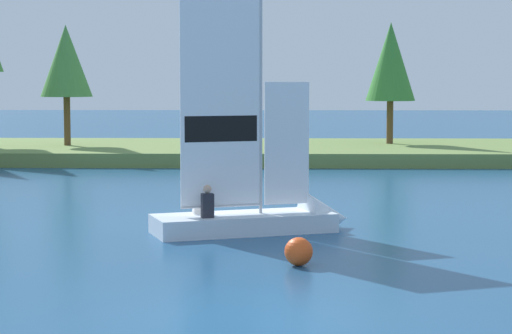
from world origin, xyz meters
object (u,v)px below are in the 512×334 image
(shoreline_tree_midright, at_px, (391,62))
(sailboat, at_px, (274,212))
(channel_buoy, at_px, (299,252))
(shoreline_tree_centre, at_px, (66,61))

(shoreline_tree_midright, relative_size, sailboat, 0.85)
(shoreline_tree_midright, distance_m, channel_buoy, 28.53)
(shoreline_tree_midright, height_order, sailboat, shoreline_tree_midright)
(shoreline_tree_midright, bearing_deg, sailboat, -103.36)
(shoreline_tree_centre, bearing_deg, channel_buoy, -68.47)
(shoreline_tree_centre, relative_size, shoreline_tree_midright, 0.97)
(shoreline_tree_centre, relative_size, sailboat, 0.82)
(channel_buoy, bearing_deg, shoreline_tree_midright, 79.77)
(sailboat, bearing_deg, shoreline_tree_centre, 94.29)
(shoreline_tree_midright, xyz_separation_m, sailboat, (-5.53, -23.29, -4.06))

